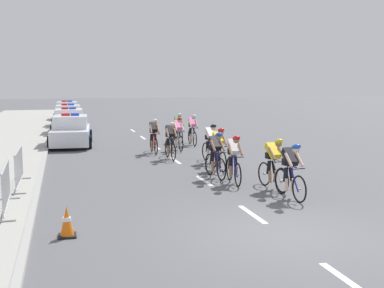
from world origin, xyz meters
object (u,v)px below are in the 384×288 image
(cyclist_fourth, at_px, (216,154))
(cyclist_tenth, at_px, (192,129))
(cyclist_lead, at_px, (291,170))
(cyclist_fifth, at_px, (219,148))
(cyclist_eighth, at_px, (154,135))
(cyclist_seventh, at_px, (170,140))
(police_car_nearest, at_px, (71,132))
(police_car_furthest, at_px, (67,112))
(cyclist_eleventh, at_px, (178,127))
(cyclist_sixth, at_px, (211,143))
(traffic_cone_near, at_px, (67,222))
(crowd_barrier_middle, at_px, (19,168))
(cyclist_second, at_px, (273,163))
(crowd_barrier_front, at_px, (6,188))
(cyclist_third, at_px, (234,158))
(police_car_second, at_px, (69,122))
(cyclist_ninth, at_px, (178,133))
(police_car_third, at_px, (68,117))

(cyclist_fourth, bearing_deg, cyclist_tenth, 80.11)
(cyclist_lead, height_order, cyclist_tenth, same)
(cyclist_fifth, height_order, cyclist_eighth, same)
(cyclist_seventh, distance_m, police_car_nearest, 6.50)
(cyclist_seventh, bearing_deg, police_car_furthest, 100.24)
(cyclist_seventh, bearing_deg, police_car_nearest, 126.12)
(cyclist_tenth, xyz_separation_m, cyclist_eleventh, (-0.44, 1.15, 0.00))
(cyclist_fifth, bearing_deg, cyclist_tenth, 82.77)
(cyclist_sixth, relative_size, traffic_cone_near, 2.69)
(cyclist_fifth, xyz_separation_m, police_car_furthest, (-4.97, 24.01, -0.11))
(cyclist_eighth, bearing_deg, crowd_barrier_middle, -129.97)
(cyclist_second, xyz_separation_m, cyclist_sixth, (-0.39, 4.89, 0.00))
(crowd_barrier_front, bearing_deg, cyclist_second, 6.31)
(cyclist_second, distance_m, cyclist_third, 1.36)
(cyclist_sixth, bearing_deg, cyclist_second, -85.39)
(police_car_second, bearing_deg, cyclist_ninth, -60.92)
(cyclist_sixth, distance_m, police_car_third, 17.66)
(cyclist_second, bearing_deg, police_car_third, 104.28)
(crowd_barrier_front, bearing_deg, cyclist_eleventh, 59.42)
(cyclist_tenth, distance_m, police_car_nearest, 5.98)
(cyclist_seventh, height_order, cyclist_eighth, same)
(cyclist_ninth, distance_m, crowd_barrier_middle, 9.24)
(cyclist_fourth, xyz_separation_m, crowd_barrier_middle, (-6.06, -0.21, -0.14))
(cyclist_second, height_order, cyclist_third, same)
(cyclist_tenth, xyz_separation_m, police_car_second, (-5.82, 6.98, -0.11))
(cyclist_eighth, relative_size, cyclist_tenth, 1.00)
(cyclist_seventh, xyz_separation_m, traffic_cone_near, (-4.18, -9.04, -0.48))
(cyclist_third, distance_m, cyclist_fourth, 1.01)
(crowd_barrier_middle, bearing_deg, cyclist_ninth, 46.46)
(cyclist_fourth, xyz_separation_m, cyclist_tenth, (1.39, 8.00, 0.00))
(cyclist_second, height_order, police_car_second, police_car_second)
(crowd_barrier_middle, bearing_deg, police_car_second, 83.84)
(cyclist_eighth, bearing_deg, cyclist_eleventh, 59.78)
(cyclist_seventh, distance_m, police_car_second, 11.50)
(cyclist_eighth, bearing_deg, police_car_third, 104.12)
(cyclist_fifth, distance_m, police_car_furthest, 24.52)
(cyclist_second, xyz_separation_m, police_car_third, (-5.54, 21.77, -0.11))
(cyclist_lead, xyz_separation_m, crowd_barrier_middle, (-7.16, 2.97, -0.14))
(cyclist_eleventh, xyz_separation_m, police_car_nearest, (-5.37, 0.24, -0.11))
(cyclist_second, height_order, police_car_nearest, police_car_nearest)
(cyclist_seventh, height_order, cyclist_eleventh, same)
(cyclist_second, xyz_separation_m, cyclist_fourth, (-1.12, 2.04, 0.00))
(cyclist_eighth, distance_m, crowd_barrier_front, 10.17)
(cyclist_fourth, height_order, police_car_third, police_car_third)
(crowd_barrier_middle, xyz_separation_m, traffic_cone_near, (1.29, -4.70, -0.34))
(police_car_furthest, relative_size, crowd_barrier_middle, 1.92)
(cyclist_third, xyz_separation_m, cyclist_eleventh, (0.67, 10.12, 0.00))
(police_car_second, xyz_separation_m, crowd_barrier_front, (-1.71, -17.82, -0.03))
(cyclist_second, bearing_deg, crowd_barrier_middle, 165.68)
(police_car_nearest, distance_m, police_car_third, 10.34)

